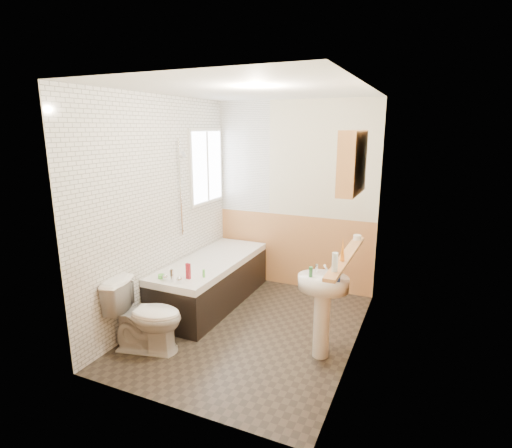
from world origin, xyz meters
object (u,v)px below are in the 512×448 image
object	(u,v)px
bathtub	(212,280)
sink	(323,300)
medicine_cabinet	(352,162)
pine_shelf	(346,256)
toilet	(146,316)

from	to	relation	value
bathtub	sink	bearing A→B (deg)	-22.16
bathtub	medicine_cabinet	distance (m)	2.38
pine_shelf	medicine_cabinet	xyz separation A→B (m)	(-0.03, 0.18, 0.81)
bathtub	sink	size ratio (longest dim) A/B	1.98
sink	toilet	bearing A→B (deg)	-147.57
toilet	pine_shelf	bearing A→B (deg)	-85.49
toilet	sink	bearing A→B (deg)	-83.06
toilet	bathtub	bearing A→B (deg)	-14.49
pine_shelf	medicine_cabinet	world-z (taller)	medicine_cabinet
toilet	pine_shelf	distance (m)	2.01
bathtub	sink	world-z (taller)	sink
toilet	medicine_cabinet	size ratio (longest dim) A/B	1.19
toilet	sink	world-z (taller)	sink
toilet	medicine_cabinet	distance (m)	2.44
bathtub	pine_shelf	bearing A→B (deg)	-20.22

